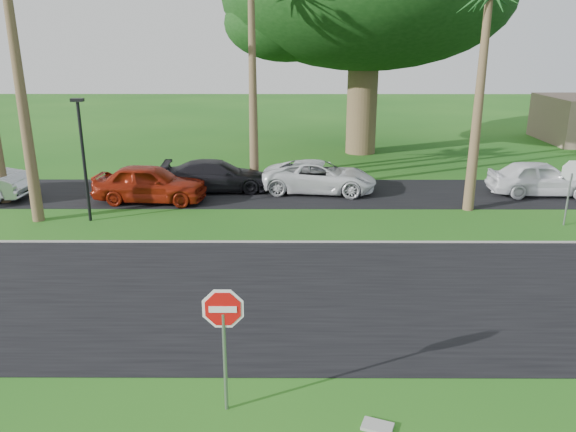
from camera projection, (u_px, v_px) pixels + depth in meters
The scene contains 12 objects.
ground at pixel (220, 330), 13.50m from camera, with size 120.00×120.00×0.00m, color #195515.
road at pixel (228, 294), 15.41m from camera, with size 120.00×8.00×0.02m, color black.
parking_strip at pixel (253, 193), 25.41m from camera, with size 120.00×5.00×0.02m, color black.
curb at pixel (241, 242), 19.26m from camera, with size 120.00×0.12×0.06m, color gray.
stop_sign_near at pixel (224, 325), 10.10m from camera, with size 1.05×0.07×2.62m.
stop_sign_far at pixel (571, 179), 20.55m from camera, with size 1.05×0.07×2.62m.
streetlight_right at pixel (83, 153), 20.82m from camera, with size 0.45×0.25×4.64m.
car_red at pixel (150, 184), 23.83m from camera, with size 1.91×4.75×1.62m, color maroon.
car_dark at pixel (217, 176), 25.59m from camera, with size 1.96×4.83×1.40m, color black.
car_minivan at pixel (320, 177), 25.36m from camera, with size 2.35×5.10×1.42m, color silver.
car_pickup at pixel (541, 179), 24.86m from camera, with size 1.81×4.51×1.54m, color white.
utility_slab at pixel (377, 426), 10.11m from camera, with size 0.55×0.35×0.06m, color #989991.
Camera 1 is at (1.70, -12.03, 6.71)m, focal length 35.00 mm.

